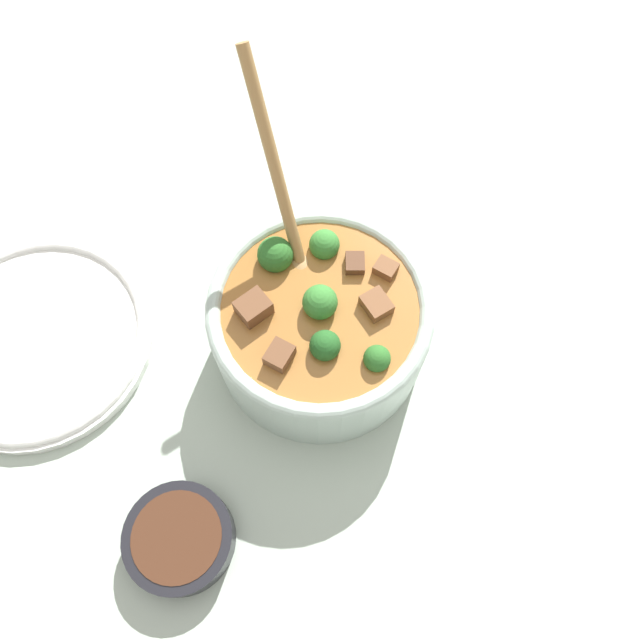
{
  "coord_description": "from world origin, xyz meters",
  "views": [
    {
      "loc": [
        0.24,
        -0.09,
        0.64
      ],
      "look_at": [
        0.0,
        0.0,
        0.07
      ],
      "focal_mm": 35.0,
      "sensor_mm": 36.0,
      "label": 1
    }
  ],
  "objects": [
    {
      "name": "ground_plane",
      "position": [
        0.0,
        0.0,
        0.0
      ],
      "size": [
        4.0,
        4.0,
        0.0
      ],
      "primitive_type": "plane",
      "color": "#ADBCAD"
    },
    {
      "name": "condiment_bowl",
      "position": [
        0.14,
        -0.2,
        0.02
      ],
      "size": [
        0.1,
        0.1,
        0.03
      ],
      "color": "black",
      "rests_on": "ground_plane"
    },
    {
      "name": "stew_bowl",
      "position": [
        -0.0,
        -0.0,
        0.06
      ],
      "size": [
        0.29,
        0.22,
        0.27
      ],
      "color": "#B2C6BC",
      "rests_on": "ground_plane"
    },
    {
      "name": "empty_plate",
      "position": [
        -0.12,
        -0.29,
        0.01
      ],
      "size": [
        0.25,
        0.25,
        0.02
      ],
      "color": "white",
      "rests_on": "ground_plane"
    }
  ]
}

